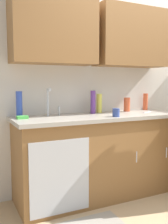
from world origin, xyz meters
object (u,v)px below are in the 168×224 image
(bottle_cleaner_spray, at_px, (145,102))
(bottle_dish_liquid, at_px, (127,104))
(bottle_soap, at_px, (99,103))
(knife_on_counter, at_px, (147,112))
(cup_by_sink, at_px, (116,113))
(sponge, at_px, (22,117))
(bottle_water_short, at_px, (93,102))
(bottle_water_tall, at_px, (19,104))
(sink, at_px, (56,119))

(bottle_cleaner_spray, height_order, bottle_dish_liquid, bottle_cleaner_spray)
(bottle_soap, distance_m, knife_on_counter, 0.60)
(cup_by_sink, relative_size, sponge, 0.80)
(bottle_dish_liquid, distance_m, bottle_water_short, 0.50)
(bottle_cleaner_spray, xyz_separation_m, bottle_soap, (-0.72, -0.02, 0.00))
(bottle_cleaner_spray, relative_size, bottle_water_tall, 0.80)
(bottle_cleaner_spray, distance_m, bottle_soap, 0.72)
(bottle_soap, relative_size, sponge, 2.07)
(sink, distance_m, bottle_water_short, 0.56)
(bottle_cleaner_spray, xyz_separation_m, bottle_water_tall, (-1.69, -0.06, 0.03))
(bottle_soap, bearing_deg, bottle_cleaner_spray, 1.75)
(bottle_cleaner_spray, bearing_deg, sink, -170.81)
(knife_on_counter, height_order, sponge, sponge)
(knife_on_counter, xyz_separation_m, sponge, (-1.52, 0.06, 0.01))
(sink, height_order, knife_on_counter, sink)
(bottle_water_tall, distance_m, cup_by_sink, 1.02)
(sponge, bearing_deg, bottle_soap, 9.21)
(bottle_cleaner_spray, xyz_separation_m, bottle_water_short, (-0.83, -0.07, 0.02))
(bottle_cleaner_spray, height_order, cup_by_sink, bottle_cleaner_spray)
(bottle_water_tall, xyz_separation_m, cup_by_sink, (0.94, -0.38, -0.09))
(bottle_cleaner_spray, relative_size, bottle_dish_liquid, 1.25)
(bottle_dish_liquid, xyz_separation_m, bottle_soap, (-0.39, 0.03, 0.03))
(sink, bearing_deg, cup_by_sink, -20.68)
(bottle_dish_liquid, bearing_deg, bottle_water_tall, -179.51)
(bottle_water_short, bearing_deg, knife_on_counter, -14.65)
(bottle_cleaner_spray, xyz_separation_m, knife_on_counter, (-0.17, -0.24, -0.11))
(bottle_water_tall, bearing_deg, bottle_soap, 2.29)
(bottle_dish_liquid, bearing_deg, knife_on_counter, -49.47)
(bottle_water_tall, height_order, cup_by_sink, bottle_water_tall)
(sink, bearing_deg, knife_on_counter, -1.20)
(bottle_cleaner_spray, bearing_deg, bottle_soap, -178.25)
(bottle_water_tall, bearing_deg, sponge, -88.08)
(bottle_cleaner_spray, bearing_deg, cup_by_sink, -149.39)
(bottle_cleaner_spray, bearing_deg, sponge, -173.95)
(bottle_water_short, bearing_deg, sponge, -172.73)
(sink, height_order, cup_by_sink, sink)
(sink, bearing_deg, bottle_water_tall, 155.40)
(bottle_water_tall, xyz_separation_m, bottle_dish_liquid, (1.36, 0.01, -0.05))
(bottle_dish_liquid, xyz_separation_m, bottle_water_short, (-0.50, -0.02, 0.05))
(bottle_dish_liquid, height_order, cup_by_sink, bottle_dish_liquid)
(sink, relative_size, bottle_cleaner_spray, 2.28)
(bottle_water_short, bearing_deg, bottle_soap, 23.27)
(bottle_water_short, xyz_separation_m, sponge, (-0.86, -0.11, -0.12))
(sponge, bearing_deg, bottle_dish_liquid, 5.46)
(bottle_dish_liquid, distance_m, cup_by_sink, 0.58)
(bottle_soap, relative_size, knife_on_counter, 0.95)
(cup_by_sink, xyz_separation_m, sponge, (-0.94, 0.26, -0.03))
(bottle_water_tall, xyz_separation_m, bottle_water_short, (0.86, -0.01, -0.00))
(knife_on_counter, bearing_deg, bottle_cleaner_spray, -154.57)
(bottle_cleaner_spray, bearing_deg, bottle_water_tall, -177.94)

